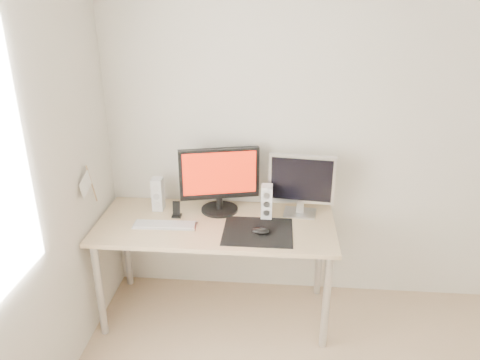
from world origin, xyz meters
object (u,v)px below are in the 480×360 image
object	(u,v)px
second_monitor	(301,182)
keyboard	(165,225)
main_monitor	(219,178)
speaker_left	(158,194)
desk	(216,233)
speaker_right	(267,202)
mouse	(261,231)
phone_dock	(177,212)

from	to	relation	value
second_monitor	keyboard	size ratio (longest dim) A/B	1.07
main_monitor	speaker_left	size ratio (longest dim) A/B	2.31
desk	speaker_right	world-z (taller)	speaker_right
desk	speaker_left	size ratio (longest dim) A/B	6.77
speaker_left	speaker_right	size ratio (longest dim) A/B	1.00
main_monitor	second_monitor	world-z (taller)	main_monitor
mouse	keyboard	xyz separation A→B (m)	(-0.64, 0.06, -0.02)
mouse	speaker_right	world-z (taller)	speaker_right
keyboard	phone_dock	bearing A→B (deg)	69.77
mouse	desk	size ratio (longest dim) A/B	0.07
second_monitor	keyboard	xyz separation A→B (m)	(-0.90, -0.25, -0.23)
desk	phone_dock	size ratio (longest dim) A/B	13.94
phone_dock	mouse	bearing A→B (deg)	-18.40
mouse	desk	distance (m)	0.35
mouse	speaker_left	distance (m)	0.80
speaker_left	mouse	bearing A→B (deg)	-21.97
second_monitor	phone_dock	bearing A→B (deg)	-172.21
keyboard	mouse	bearing A→B (deg)	-5.22
mouse	keyboard	size ratio (longest dim) A/B	0.27
speaker_right	keyboard	bearing A→B (deg)	-164.61
second_monitor	speaker_left	size ratio (longest dim) A/B	1.91
second_monitor	speaker_left	world-z (taller)	second_monitor
keyboard	phone_dock	distance (m)	0.15
mouse	keyboard	bearing A→B (deg)	174.78
main_monitor	second_monitor	bearing A→B (deg)	0.14
speaker_left	main_monitor	bearing A→B (deg)	1.55
main_monitor	keyboard	distance (m)	0.49
desk	speaker_left	bearing A→B (deg)	158.38
phone_dock	second_monitor	bearing A→B (deg)	7.79
speaker_right	phone_dock	world-z (taller)	speaker_right
keyboard	speaker_left	bearing A→B (deg)	112.83
speaker_left	speaker_right	bearing A→B (deg)	-4.21
mouse	second_monitor	xyz separation A→B (m)	(0.26, 0.31, 0.22)
desk	speaker_right	xyz separation A→B (m)	(0.34, 0.11, 0.20)
main_monitor	speaker_left	distance (m)	0.46
main_monitor	mouse	bearing A→B (deg)	-45.71
desk	keyboard	world-z (taller)	keyboard
second_monitor	keyboard	world-z (taller)	second_monitor
main_monitor	phone_dock	bearing A→B (deg)	-158.10
main_monitor	second_monitor	size ratio (longest dim) A/B	1.21
desk	speaker_left	xyz separation A→B (m)	(-0.43, 0.17, 0.20)
desk	second_monitor	size ratio (longest dim) A/B	3.54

